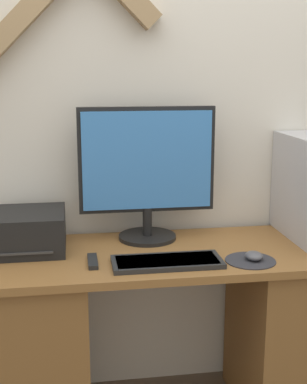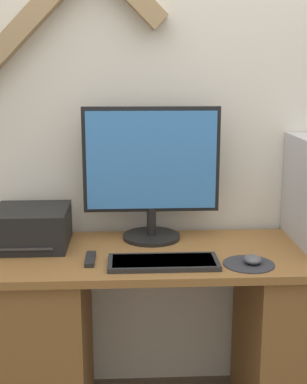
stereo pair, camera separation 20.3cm
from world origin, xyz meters
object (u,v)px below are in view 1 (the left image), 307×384
object	(u,v)px
printer	(27,231)
keyboard	(167,262)
monitor	(147,168)
remote_control	(93,261)
mouse	(254,256)

from	to	relation	value
printer	keyboard	bearing A→B (deg)	-25.24
keyboard	printer	size ratio (longest dim) A/B	1.37
monitor	remote_control	bearing A→B (deg)	-132.33
keyboard	printer	bearing A→B (deg)	154.76
keyboard	remote_control	bearing A→B (deg)	169.31
mouse	printer	bearing A→B (deg)	163.03
keyboard	printer	world-z (taller)	printer
keyboard	printer	distance (m)	0.57
monitor	keyboard	distance (m)	0.43
monitor	mouse	world-z (taller)	monitor
monitor	mouse	bearing A→B (deg)	-42.77
mouse	printer	distance (m)	0.88
monitor	printer	xyz separation A→B (m)	(-0.49, -0.07, -0.23)
keyboard	mouse	distance (m)	0.33
remote_control	monitor	bearing A→B (deg)	47.67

